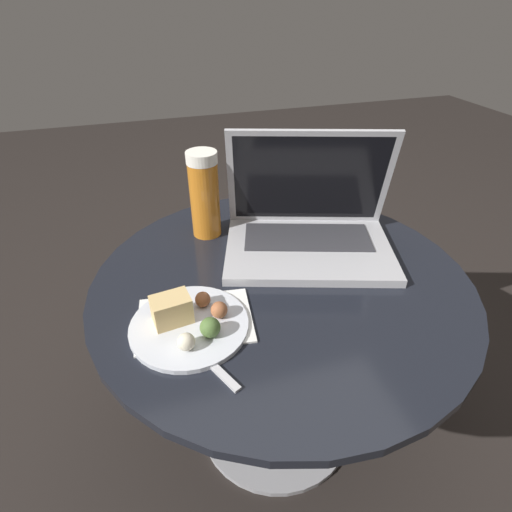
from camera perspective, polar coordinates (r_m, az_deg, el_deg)
ground_plane at (r=1.16m, az=2.73°, el=-22.34°), size 6.00×6.00×0.00m
table at (r=0.87m, az=3.39°, el=-8.96°), size 0.75×0.75×0.48m
napkin at (r=0.71m, az=-8.71°, el=-9.03°), size 0.21×0.16×0.00m
laptop at (r=0.87m, az=7.51°, el=4.33°), size 0.41×0.34×0.25m
beer_glass at (r=0.90m, az=-7.37°, el=8.69°), size 0.07×0.07×0.20m
snack_plate at (r=0.69m, az=-9.66°, el=-9.13°), size 0.20×0.20×0.06m
fork at (r=0.65m, az=-8.00°, el=-13.58°), size 0.08×0.15×0.01m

